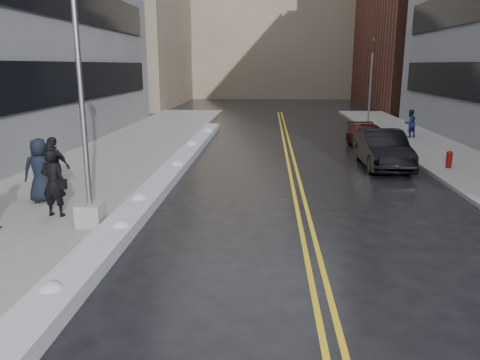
# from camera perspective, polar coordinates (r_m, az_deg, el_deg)

# --- Properties ---
(ground) EXTENTS (160.00, 160.00, 0.00)m
(ground) POSITION_cam_1_polar(r_m,az_deg,el_deg) (10.69, -4.52, -10.16)
(ground) COLOR black
(ground) RESTS_ON ground
(sidewalk_west) EXTENTS (5.50, 50.00, 0.15)m
(sidewalk_west) POSITION_cam_1_polar(r_m,az_deg,el_deg) (21.36, -16.24, 1.77)
(sidewalk_west) COLOR gray
(sidewalk_west) RESTS_ON ground
(sidewalk_east) EXTENTS (4.00, 50.00, 0.15)m
(sidewalk_east) POSITION_cam_1_polar(r_m,az_deg,el_deg) (21.88, 26.48, 1.14)
(sidewalk_east) COLOR gray
(sidewalk_east) RESTS_ON ground
(lane_line_left) EXTENTS (0.12, 50.00, 0.01)m
(lane_line_left) POSITION_cam_1_polar(r_m,az_deg,el_deg) (20.16, 6.03, 1.35)
(lane_line_left) COLOR gold
(lane_line_left) RESTS_ON ground
(lane_line_right) EXTENTS (0.12, 50.00, 0.01)m
(lane_line_right) POSITION_cam_1_polar(r_m,az_deg,el_deg) (20.18, 6.88, 1.34)
(lane_line_right) COLOR gold
(lane_line_right) RESTS_ON ground
(snow_ridge) EXTENTS (0.90, 30.00, 0.34)m
(snow_ridge) POSITION_cam_1_polar(r_m,az_deg,el_deg) (18.56, -8.66, 0.70)
(snow_ridge) COLOR silver
(snow_ridge) RESTS_ON ground
(building_west_far) EXTENTS (14.00, 22.00, 18.00)m
(building_west_far) POSITION_cam_1_polar(r_m,az_deg,el_deg) (56.46, -14.75, 18.16)
(building_west_far) COLOR gray
(building_west_far) RESTS_ON ground
(building_far) EXTENTS (36.00, 16.00, 22.00)m
(building_far) POSITION_cam_1_polar(r_m,az_deg,el_deg) (69.99, 4.14, 19.28)
(building_far) COLOR gray
(building_far) RESTS_ON ground
(lamppost) EXTENTS (0.65, 0.65, 7.62)m
(lamppost) POSITION_cam_1_polar(r_m,az_deg,el_deg) (12.71, -18.43, 4.96)
(lamppost) COLOR gray
(lamppost) RESTS_ON sidewalk_west
(fire_hydrant) EXTENTS (0.26, 0.26, 0.73)m
(fire_hydrant) POSITION_cam_1_polar(r_m,az_deg,el_deg) (21.42, 24.15, 2.43)
(fire_hydrant) COLOR maroon
(fire_hydrant) RESTS_ON sidewalk_east
(traffic_signal) EXTENTS (0.16, 0.20, 6.00)m
(traffic_signal) POSITION_cam_1_polar(r_m,az_deg,el_deg) (34.42, 15.66, 11.79)
(traffic_signal) COLOR gray
(traffic_signal) RESTS_ON sidewalk_east
(pedestrian_fedora) EXTENTS (0.76, 0.55, 1.94)m
(pedestrian_fedora) POSITION_cam_1_polar(r_m,az_deg,el_deg) (14.14, -21.79, -0.33)
(pedestrian_fedora) COLOR black
(pedestrian_fedora) RESTS_ON sidewalk_west
(pedestrian_c) EXTENTS (1.16, 0.99, 2.02)m
(pedestrian_c) POSITION_cam_1_polar(r_m,az_deg,el_deg) (15.79, -23.14, 1.09)
(pedestrian_c) COLOR black
(pedestrian_c) RESTS_ON sidewalk_west
(pedestrian_d) EXTENTS (1.23, 0.74, 1.96)m
(pedestrian_d) POSITION_cam_1_polar(r_m,az_deg,el_deg) (16.33, -21.69, 1.51)
(pedestrian_d) COLOR black
(pedestrian_d) RESTS_ON sidewalk_west
(pedestrian_east) EXTENTS (1.00, 0.93, 1.65)m
(pedestrian_east) POSITION_cam_1_polar(r_m,az_deg,el_deg) (29.70, 20.01, 6.52)
(pedestrian_east) COLOR navy
(pedestrian_east) RESTS_ON sidewalk_east
(car_black) EXTENTS (1.71, 4.88, 1.61)m
(car_black) POSITION_cam_1_polar(r_m,az_deg,el_deg) (21.18, 16.99, 3.63)
(car_black) COLOR black
(car_black) RESTS_ON ground
(car_maroon) EXTENTS (1.97, 4.34, 1.23)m
(car_maroon) POSITION_cam_1_polar(r_m,az_deg,el_deg) (25.98, 15.41, 5.11)
(car_maroon) COLOR #460C0B
(car_maroon) RESTS_ON ground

